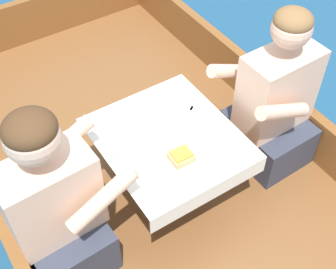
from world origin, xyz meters
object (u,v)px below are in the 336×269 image
object	(u,v)px
coffee_cup_port	(210,125)
coffee_cup_starboard	(184,94)
sandwich	(181,156)
person_port	(56,208)
coffee_cup_center	(143,170)
person_starboard	(273,105)

from	to	relation	value
coffee_cup_port	coffee_cup_starboard	distance (m)	0.26
sandwich	coffee_cup_port	bearing A→B (deg)	20.85
person_port	coffee_cup_center	size ratio (longest dim) A/B	9.56
coffee_cup_port	coffee_cup_center	size ratio (longest dim) A/B	1.06
sandwich	person_port	bearing A→B (deg)	170.26
person_starboard	coffee_cup_starboard	xyz separation A→B (m)	(-0.40, 0.26, 0.08)
person_port	sandwich	bearing A→B (deg)	-12.45
coffee_cup_port	coffee_cup_starboard	world-z (taller)	same
sandwich	coffee_cup_port	size ratio (longest dim) A/B	1.02
coffee_cup_port	person_starboard	bearing A→B (deg)	-0.95
sandwich	person_starboard	bearing A→B (deg)	7.04
person_port	sandwich	world-z (taller)	person_port
person_port	person_starboard	xyz separation A→B (m)	(1.24, -0.02, -0.01)
coffee_cup_starboard	coffee_cup_center	size ratio (longest dim) A/B	0.98
coffee_cup_starboard	coffee_cup_center	bearing A→B (deg)	-144.40
sandwich	coffee_cup_starboard	xyz separation A→B (m)	(0.25, 0.34, 0.00)
sandwich	coffee_cup_center	xyz separation A→B (m)	(-0.19, 0.03, -0.01)
coffee_cup_port	coffee_cup_center	world-z (taller)	coffee_cup_port
person_starboard	sandwich	xyz separation A→B (m)	(-0.65, -0.08, 0.08)
person_port	sandwich	xyz separation A→B (m)	(0.59, -0.10, 0.07)
coffee_cup_port	sandwich	bearing A→B (deg)	-159.15
person_port	coffee_cup_center	distance (m)	0.42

